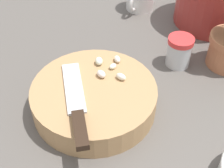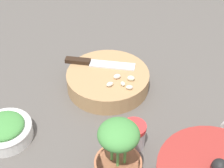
# 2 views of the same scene
# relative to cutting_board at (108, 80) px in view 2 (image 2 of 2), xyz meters

# --- Properties ---
(ground_plane) EXTENTS (5.00, 5.00, 0.00)m
(ground_plane) POSITION_rel_cutting_board_xyz_m (-0.02, 0.06, -0.03)
(ground_plane) COLOR #56514C
(cutting_board) EXTENTS (0.25, 0.25, 0.05)m
(cutting_board) POSITION_rel_cutting_board_xyz_m (0.00, 0.00, 0.00)
(cutting_board) COLOR tan
(cutting_board) RESTS_ON ground_plane
(chef_knife) EXTENTS (0.22, 0.04, 0.01)m
(chef_knife) POSITION_rel_cutting_board_xyz_m (0.04, -0.04, 0.03)
(chef_knife) COLOR black
(chef_knife) RESTS_ON cutting_board
(garlic_cloves) EXTENTS (0.08, 0.06, 0.01)m
(garlic_cloves) POSITION_rel_cutting_board_xyz_m (-0.05, 0.04, 0.03)
(garlic_cloves) COLOR silver
(garlic_cloves) RESTS_ON cutting_board
(herb_bowl) EXTENTS (0.14, 0.14, 0.06)m
(herb_bowl) POSITION_rel_cutting_board_xyz_m (0.23, 0.23, 0.00)
(herb_bowl) COLOR silver
(herb_bowl) RESTS_ON ground_plane
(spice_jar) EXTENTS (0.06, 0.06, 0.07)m
(spice_jar) POSITION_rel_cutting_board_xyz_m (-0.09, 0.22, 0.01)
(spice_jar) COLOR silver
(spice_jar) RESTS_ON ground_plane
(potted_herb) EXTENTS (0.10, 0.10, 0.19)m
(potted_herb) POSITION_rel_cutting_board_xyz_m (-0.06, 0.33, 0.05)
(potted_herb) COLOR #B26B47
(potted_herb) RESTS_ON ground_plane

